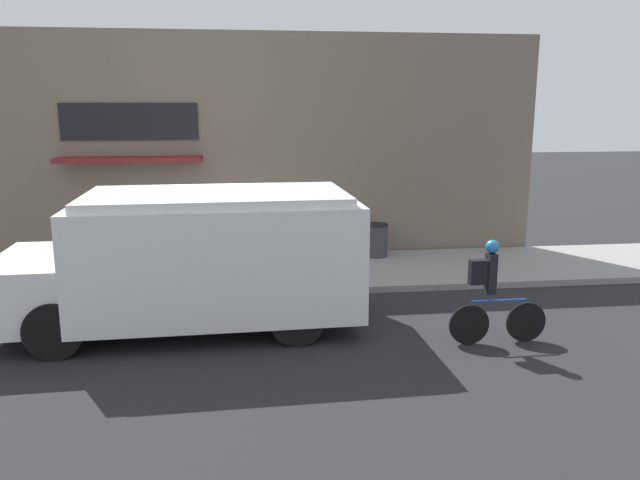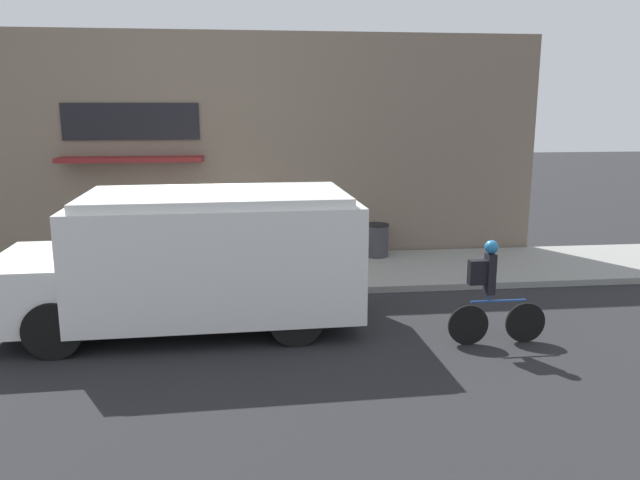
# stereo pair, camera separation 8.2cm
# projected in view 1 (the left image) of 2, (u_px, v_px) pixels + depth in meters

# --- Properties ---
(ground_plane) EXTENTS (70.00, 70.00, 0.00)m
(ground_plane) POSITION_uv_depth(u_px,v_px,m) (205.00, 299.00, 11.39)
(ground_plane) COLOR #232326
(sidewalk) EXTENTS (28.00, 2.93, 0.13)m
(sidewalk) POSITION_uv_depth(u_px,v_px,m) (209.00, 275.00, 12.80)
(sidewalk) COLOR gray
(sidewalk) RESTS_ON ground_plane
(storefront) EXTENTS (15.08, 0.80, 5.06)m
(storefront) POSITION_uv_depth(u_px,v_px,m) (207.00, 149.00, 13.84)
(storefront) COLOR #756656
(storefront) RESTS_ON ground_plane
(school_bus) EXTENTS (5.57, 2.85, 2.16)m
(school_bus) POSITION_uv_depth(u_px,v_px,m) (198.00, 257.00, 9.78)
(school_bus) COLOR white
(school_bus) RESTS_ON ground_plane
(cyclist) EXTENTS (1.49, 0.20, 1.58)m
(cyclist) POSITION_uv_depth(u_px,v_px,m) (492.00, 293.00, 9.13)
(cyclist) COLOR black
(cyclist) RESTS_ON ground_plane
(trash_bin) EXTENTS (0.55, 0.55, 0.75)m
(trash_bin) POSITION_uv_depth(u_px,v_px,m) (376.00, 240.00, 14.08)
(trash_bin) COLOR #38383D
(trash_bin) RESTS_ON sidewalk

